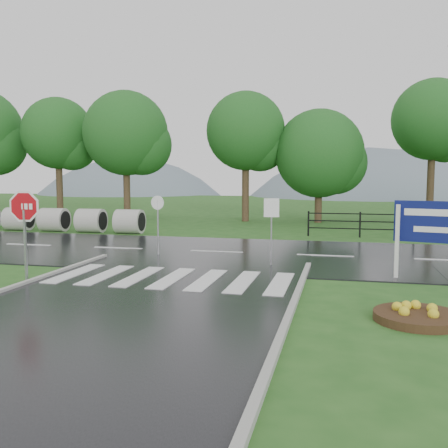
# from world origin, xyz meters

# --- Properties ---
(ground) EXTENTS (120.00, 120.00, 0.00)m
(ground) POSITION_xyz_m (0.00, 0.00, 0.00)
(ground) COLOR #26571D
(ground) RESTS_ON ground
(main_road) EXTENTS (90.00, 8.00, 0.04)m
(main_road) POSITION_xyz_m (0.00, 10.00, 0.00)
(main_road) COLOR black
(main_road) RESTS_ON ground
(crosswalk) EXTENTS (6.50, 2.80, 0.02)m
(crosswalk) POSITION_xyz_m (0.00, 5.00, 0.06)
(crosswalk) COLOR silver
(crosswalk) RESTS_ON ground
(fence_west) EXTENTS (9.58, 0.08, 1.20)m
(fence_west) POSITION_xyz_m (7.75, 16.00, 0.72)
(fence_west) COLOR black
(fence_west) RESTS_ON ground
(hills) EXTENTS (102.00, 48.00, 48.00)m
(hills) POSITION_xyz_m (3.49, 65.00, -15.54)
(hills) COLOR slate
(hills) RESTS_ON ground
(treeline) EXTENTS (83.20, 5.20, 10.00)m
(treeline) POSITION_xyz_m (1.00, 24.00, 0.00)
(treeline) COLOR #18501B
(treeline) RESTS_ON ground
(culvert_pipes) EXTENTS (13.90, 1.20, 1.20)m
(culvert_pipes) POSITION_xyz_m (-12.05, 15.00, 0.60)
(culvert_pipes) COLOR #9E9B93
(culvert_pipes) RESTS_ON ground
(stop_sign) EXTENTS (1.18, 0.14, 2.65)m
(stop_sign) POSITION_xyz_m (-3.87, 3.97, 1.85)
(stop_sign) COLOR #939399
(stop_sign) RESTS_ON ground
(estate_billboard) EXTENTS (2.46, 0.63, 2.20)m
(estate_billboard) POSITION_xyz_m (7.22, 6.62, 1.51)
(estate_billboard) COLOR silver
(estate_billboard) RESTS_ON ground
(flower_bed) EXTENTS (1.74, 1.74, 0.35)m
(flower_bed) POSITION_xyz_m (6.08, 2.42, 0.13)
(flower_bed) COLOR #332111
(flower_bed) RESTS_ON ground
(reg_sign_small) EXTENTS (0.48, 0.08, 2.18)m
(reg_sign_small) POSITION_xyz_m (2.38, 7.69, 1.54)
(reg_sign_small) COLOR #939399
(reg_sign_small) RESTS_ON ground
(reg_sign_round) EXTENTS (0.50, 0.09, 2.18)m
(reg_sign_round) POSITION_xyz_m (-1.88, 8.85, 1.38)
(reg_sign_round) COLOR #939399
(reg_sign_round) RESTS_ON ground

